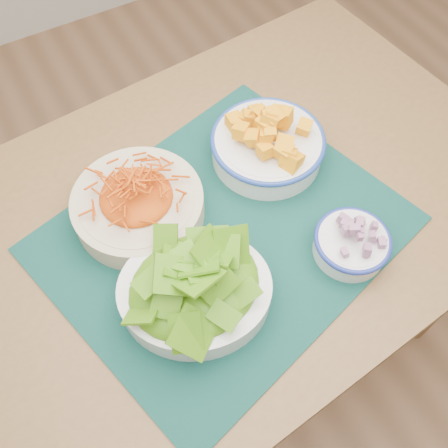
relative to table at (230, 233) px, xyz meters
name	(u,v)px	position (x,y,z in m)	size (l,w,h in m)	color
ground	(307,410)	(0.09, -0.30, -0.64)	(4.00, 4.00, 0.00)	#AB7A53
table	(230,233)	(0.00, 0.00, 0.00)	(1.17, 0.84, 0.75)	brown
placemat	(224,234)	(-0.04, -0.05, 0.11)	(0.58, 0.47, 0.00)	black
carrot_bowl	(137,202)	(-0.15, 0.05, 0.15)	(0.24, 0.24, 0.09)	beige
squash_bowl	(268,139)	(0.11, 0.06, 0.16)	(0.21, 0.21, 0.11)	white
lettuce_bowl	(194,285)	(-0.15, -0.14, 0.17)	(0.30, 0.29, 0.12)	white
onion_bowl	(352,241)	(0.12, -0.19, 0.15)	(0.15, 0.15, 0.07)	silver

